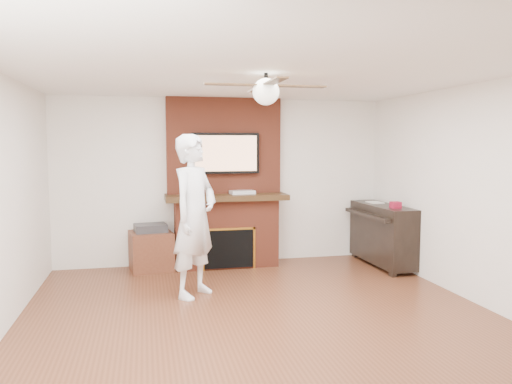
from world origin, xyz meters
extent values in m
cube|color=#532A18|center=(0.00, 0.00, -0.09)|extent=(5.36, 5.86, 0.18)
cube|color=white|center=(0.00, 0.00, 2.59)|extent=(5.36, 5.86, 0.18)
cube|color=silver|center=(0.00, 2.84, 1.25)|extent=(5.36, 0.18, 2.50)
cube|color=silver|center=(0.00, -2.84, 1.25)|extent=(5.36, 0.18, 2.50)
cube|color=silver|center=(2.59, 0.00, 1.25)|extent=(0.18, 5.86, 2.50)
cube|color=brown|center=(0.00, 2.50, 0.50)|extent=(1.50, 0.50, 1.00)
cube|color=black|center=(0.00, 2.47, 1.04)|extent=(1.78, 0.64, 0.08)
cube|color=brown|center=(0.00, 2.65, 1.79)|extent=(1.70, 0.20, 1.42)
cube|color=black|center=(0.00, 2.25, 0.31)|extent=(0.70, 0.06, 0.55)
cube|color=#BF8C2D|center=(0.00, 2.24, 0.60)|extent=(0.78, 0.02, 0.03)
cube|color=#BF8C2D|center=(-0.38, 2.24, 0.31)|extent=(0.03, 0.02, 0.61)
cube|color=#BF8C2D|center=(0.38, 2.24, 0.31)|extent=(0.03, 0.02, 0.61)
cube|color=black|center=(0.00, 2.50, 1.68)|extent=(1.00, 0.07, 0.60)
cube|color=#F0AD7F|center=(0.00, 2.47, 1.68)|extent=(0.92, 0.01, 0.52)
cylinder|color=black|center=(0.00, 0.00, 2.43)|extent=(0.04, 0.04, 0.14)
sphere|color=white|center=(0.00, 0.00, 2.32)|extent=(0.26, 0.26, 0.26)
cube|color=black|center=(0.33, 0.00, 2.38)|extent=(0.55, 0.11, 0.01)
cube|color=black|center=(0.00, 0.33, 2.38)|extent=(0.11, 0.55, 0.01)
cube|color=black|center=(-0.33, 0.00, 2.38)|extent=(0.55, 0.11, 0.01)
cube|color=black|center=(0.00, -0.33, 2.38)|extent=(0.11, 0.55, 0.01)
imported|color=white|center=(-0.60, 1.11, 0.97)|extent=(0.82, 0.85, 1.93)
cube|color=#522717|center=(-1.10, 2.48, 0.28)|extent=(0.66, 0.66, 0.56)
cube|color=#2F2E31|center=(-1.10, 2.48, 0.61)|extent=(0.49, 0.42, 0.11)
cube|color=black|center=(2.28, 2.00, 0.48)|extent=(0.44, 1.41, 0.86)
cube|color=black|center=(2.13, 1.38, 0.38)|extent=(0.06, 0.11, 0.75)
cube|color=black|center=(2.13, 2.62, 0.38)|extent=(0.06, 0.11, 0.75)
cube|color=black|center=(2.05, 2.00, 0.77)|extent=(0.18, 1.29, 0.05)
cube|color=silver|center=(2.28, 2.27, 0.92)|extent=(0.19, 0.27, 0.01)
cube|color=maroon|center=(2.28, 1.62, 0.96)|extent=(0.13, 0.13, 0.09)
cube|color=silver|center=(0.24, 2.45, 1.11)|extent=(0.38, 0.25, 0.05)
cylinder|color=#C24516|center=(-0.10, 2.36, 0.06)|extent=(0.07, 0.07, 0.12)
cylinder|color=#4E7930|center=(-0.10, 2.31, 0.04)|extent=(0.07, 0.07, 0.08)
cylinder|color=beige|center=(0.01, 2.34, 0.05)|extent=(0.08, 0.08, 0.10)
cylinder|color=#335C9A|center=(0.13, 2.31, 0.04)|extent=(0.06, 0.06, 0.09)
camera|label=1|loc=(-1.16, -4.76, 1.81)|focal=35.00mm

